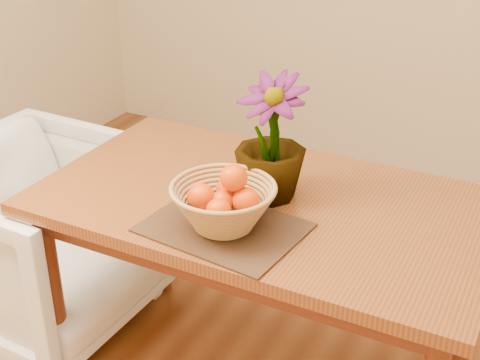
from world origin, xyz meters
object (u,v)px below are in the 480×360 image
at_px(table, 264,222).
at_px(potted_plant, 271,138).
at_px(wicker_basket, 223,208).
at_px(armchair, 41,230).

bearing_deg(table, potted_plant, 65.57).
height_order(table, potted_plant, potted_plant).
bearing_deg(potted_plant, wicker_basket, -91.51).
xyz_separation_m(table, wicker_basket, (-0.02, -0.22, 0.15)).
bearing_deg(armchair, wicker_basket, -99.20).
height_order(table, armchair, armchair).
xyz_separation_m(wicker_basket, armchair, (-0.90, 0.17, -0.42)).
bearing_deg(wicker_basket, armchair, 168.99).
height_order(potted_plant, armchair, potted_plant).
distance_m(table, armchair, 0.96).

